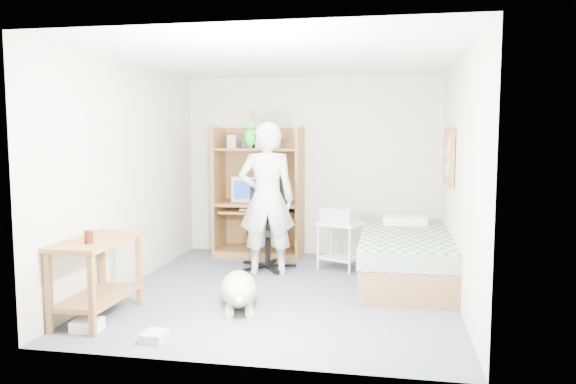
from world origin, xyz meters
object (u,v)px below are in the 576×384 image
Objects in this scene: office_chair at (267,237)px; printer_cart at (340,238)px; side_desk at (97,266)px; bed at (406,258)px; person at (267,199)px; computer_hutch at (260,198)px; dog at (239,289)px.

office_chair is 0.93m from printer_cart.
side_desk is at bearing -130.39° from office_chair.
bed is 1.78m from person.
person reaches higher than bed.
computer_hutch is at bearing 97.10° from office_chair.
side_desk is 3.08m from printer_cart.
bed is 1.87× the size of dog.
bed is at bearing -8.23° from printer_cart.
side_desk is 1.60× the size of printer_cart.
person is (-1.66, 0.09, 0.64)m from bed.
bed is at bearing 163.32° from person.
bed is at bearing 20.83° from dog.
person is at bearing 58.12° from side_desk.
person is 1.72× the size of dog.
person is at bearing 176.86° from bed.
side_desk is at bearing -108.50° from printer_cart.
printer_cart is at bearing 148.71° from bed.
side_desk is at bearing -147.50° from bed.
person is at bearing 74.30° from dog.
dog is (1.20, 0.57, -0.31)m from side_desk.
printer_cart is (1.19, -0.63, -0.42)m from computer_hutch.
office_chair is (-1.73, 0.40, 0.11)m from bed.
dog is at bearing 25.36° from side_desk.
office_chair is (0.27, -0.72, -0.42)m from computer_hutch.
computer_hutch reaches higher than dog.
printer_cart is at bearing -168.64° from person.
person reaches higher than computer_hutch.
printer_cart reaches higher than dog.
computer_hutch is at bearing -85.48° from person.
side_desk is 0.93× the size of dog.
bed is 3.23× the size of printer_cart.
office_chair reaches higher than bed.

